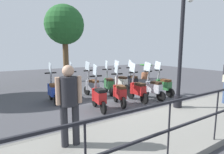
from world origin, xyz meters
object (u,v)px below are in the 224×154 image
at_px(pedestrian_distant, 69,100).
at_px(scooter_near_1, 153,88).
at_px(potted_palm, 145,73).
at_px(scooter_far_2, 109,84).
at_px(scooter_far_3, 92,86).
at_px(lamp_post_near, 180,54).
at_px(scooter_far_4, 72,88).
at_px(scooter_near_3, 119,92).
at_px(scooter_near_4, 99,96).
at_px(scooter_far_0, 132,81).
at_px(scooter_near_2, 137,89).
at_px(scooter_far_1, 121,82).
at_px(tree_distant, 65,26).
at_px(scooter_far_5, 53,90).
at_px(scooter_near_0, 163,85).

relative_size(pedestrian_distant, scooter_near_1, 1.03).
height_order(potted_palm, scooter_far_2, scooter_far_2).
distance_m(scooter_near_1, scooter_far_3, 2.60).
height_order(lamp_post_near, scooter_far_4, lamp_post_near).
relative_size(lamp_post_near, scooter_near_3, 2.57).
height_order(scooter_near_4, scooter_far_0, same).
bearing_deg(scooter_near_2, scooter_near_1, -97.10).
height_order(scooter_far_1, scooter_far_3, same).
bearing_deg(pedestrian_distant, tree_distant, 174.02).
relative_size(scooter_near_3, scooter_far_0, 1.00).
height_order(potted_palm, scooter_near_1, scooter_near_1).
xyz_separation_m(lamp_post_near, scooter_far_5, (3.24, 3.22, -1.41)).
bearing_deg(scooter_far_1, scooter_far_3, 90.56).
bearing_deg(scooter_far_3, scooter_near_4, 154.15).
bearing_deg(scooter_far_2, pedestrian_distant, 154.30).
height_order(lamp_post_near, scooter_near_2, lamp_post_near).
bearing_deg(scooter_far_3, scooter_far_2, -96.94).
bearing_deg(scooter_near_2, scooter_near_4, 93.89).
height_order(scooter_near_1, scooter_far_5, same).
bearing_deg(scooter_far_0, scooter_far_5, 104.64).
bearing_deg(pedestrian_distant, scooter_far_5, -177.48).
distance_m(tree_distant, scooter_far_3, 5.47).
distance_m(scooter_near_3, scooter_far_3, 1.64).
height_order(scooter_near_3, scooter_far_4, same).
distance_m(scooter_near_2, scooter_far_2, 1.64).
height_order(potted_palm, scooter_near_0, scooter_near_0).
xyz_separation_m(pedestrian_distant, scooter_far_5, (3.64, -0.56, -0.60)).
height_order(scooter_near_2, scooter_far_5, same).
height_order(scooter_far_4, scooter_far_5, same).
distance_m(scooter_near_0, scooter_far_0, 1.64).
relative_size(scooter_far_3, scooter_far_5, 1.00).
height_order(potted_palm, scooter_far_0, scooter_far_0).
height_order(scooter_far_0, scooter_far_2, same).
xyz_separation_m(scooter_far_2, scooter_far_4, (-0.04, 1.75, 0.00)).
distance_m(potted_palm, scooter_near_4, 7.25).
xyz_separation_m(pedestrian_distant, scooter_near_2, (2.03, -3.43, -0.60)).
distance_m(scooter_far_4, scooter_far_5, 0.76).
distance_m(scooter_far_0, scooter_far_5, 3.93).
relative_size(scooter_near_0, scooter_far_5, 1.00).
relative_size(pedestrian_distant, potted_palm, 1.50).
bearing_deg(potted_palm, scooter_far_2, 118.12).
xyz_separation_m(pedestrian_distant, scooter_far_1, (3.76, -3.84, -0.60)).
height_order(scooter_near_4, scooter_far_1, same).
bearing_deg(scooter_far_2, scooter_far_4, 105.66).
xyz_separation_m(pedestrian_distant, potted_palm, (6.05, -7.60, -0.63)).
height_order(pedestrian_distant, scooter_near_3, pedestrian_distant).
bearing_deg(scooter_far_2, scooter_far_3, 105.00).
bearing_deg(scooter_far_2, scooter_far_5, 103.99).
bearing_deg(tree_distant, scooter_near_4, 172.02).
distance_m(pedestrian_distant, scooter_far_0, 5.83).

